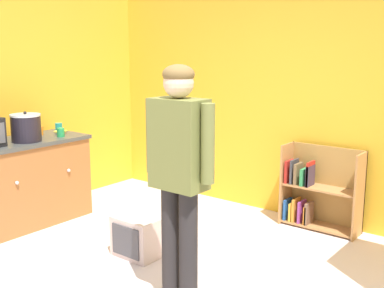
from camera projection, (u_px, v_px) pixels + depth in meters
The scene contains 12 objects.
back_wall at pixel (305, 95), 5.04m from camera, with size 5.20×0.06×2.70m, color gold.
left_side_wall at pixel (34, 91), 5.47m from camera, with size 0.06×2.99×2.70m, color gold.
kitchen_counter at pixel (0, 188), 4.81m from camera, with size 0.65×1.87×0.90m.
bookshelf at pixel (317, 192), 4.93m from camera, with size 0.80×0.28×0.85m.
standing_person at pixel (179, 167), 3.23m from camera, with size 0.57×0.22×1.73m.
pet_carrier at pixel (147, 232), 4.36m from camera, with size 0.42×0.55×0.36m.
crock_pot at pixel (26, 128), 4.84m from camera, with size 0.30×0.30×0.31m.
banana_bunch at pixel (62, 131), 5.28m from camera, with size 0.15×0.16×0.04m.
clear_bottle at pixel (16, 128), 5.07m from camera, with size 0.07×0.07×0.25m.
green_cup at pixel (61, 132), 5.11m from camera, with size 0.08×0.08×0.10m, color green.
teal_cup at pixel (59, 127), 5.44m from camera, with size 0.08×0.08×0.10m, color teal.
orange_cup at pixel (39, 131), 5.20m from camera, with size 0.08×0.08×0.10m, color orange.
Camera 1 is at (2.19, -2.37, 1.82)m, focal length 44.75 mm.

